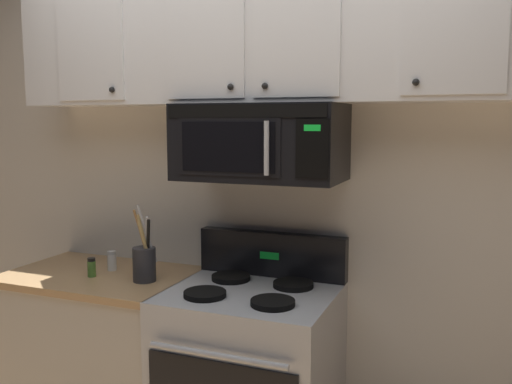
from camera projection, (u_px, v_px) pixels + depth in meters
name	position (u px, v px, depth m)	size (l,w,h in m)	color
back_wall	(278.00, 185.00, 2.81)	(5.20, 0.10, 2.70)	silver
stove_range	(251.00, 381.00, 2.58)	(0.76, 0.69, 1.12)	#B7BABF
over_range_microwave	(260.00, 142.00, 2.55)	(0.76, 0.43, 0.35)	black
upper_cabinets	(263.00, 43.00, 2.52)	(2.50, 0.36, 0.55)	silver
counter_segment	(103.00, 356.00, 2.90)	(0.93, 0.65, 0.90)	#BCB7AD
utensil_crock_charcoal	(144.00, 261.00, 2.68)	(0.11, 0.11, 0.38)	#2D2D33
salt_shaker	(112.00, 261.00, 2.88)	(0.05, 0.05, 0.10)	white
spice_jar	(92.00, 267.00, 2.76)	(0.04, 0.04, 0.10)	#4C7F33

